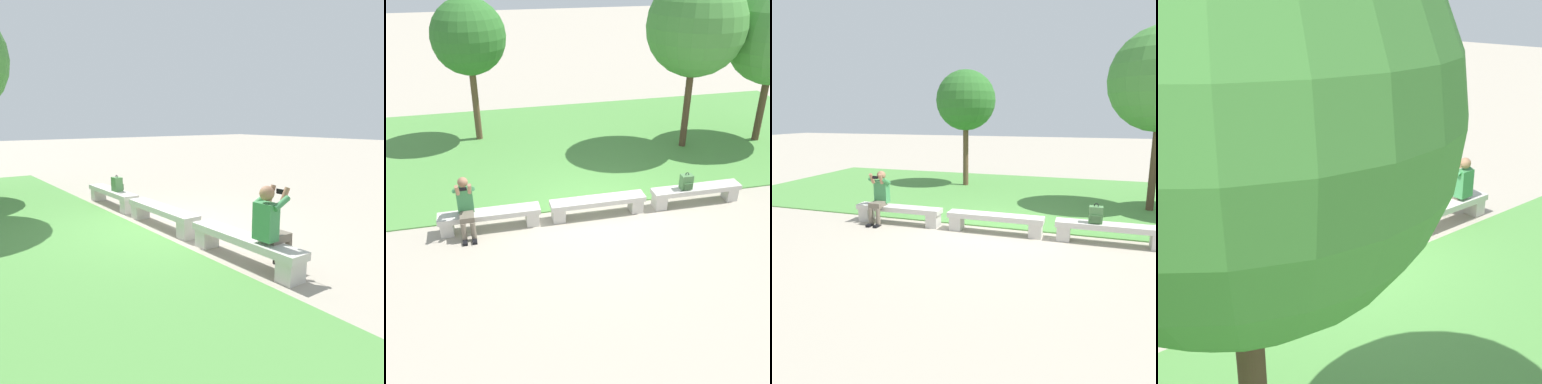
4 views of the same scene
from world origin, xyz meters
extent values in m
plane|color=#A89E8C|center=(0.00, 0.00, 0.00)|extent=(80.00, 80.00, 0.00)
cube|color=#518E42|center=(0.00, 4.38, 0.01)|extent=(19.22, 8.00, 0.03)
cube|color=beige|center=(-2.49, 0.00, 0.39)|extent=(2.24, 0.40, 0.12)
cube|color=beige|center=(-3.43, 0.00, 0.17)|extent=(0.28, 0.34, 0.33)
cube|color=beige|center=(-1.55, 0.00, 0.17)|extent=(0.28, 0.34, 0.33)
cube|color=beige|center=(0.00, 0.00, 0.39)|extent=(2.24, 0.40, 0.12)
cube|color=beige|center=(-0.94, 0.00, 0.17)|extent=(0.28, 0.34, 0.33)
cube|color=beige|center=(0.94, 0.00, 0.17)|extent=(0.28, 0.34, 0.33)
cube|color=beige|center=(2.49, 0.00, 0.39)|extent=(2.24, 0.40, 0.12)
cube|color=beige|center=(1.55, 0.00, 0.17)|extent=(0.28, 0.34, 0.33)
cube|color=beige|center=(3.43, 0.00, 0.17)|extent=(0.28, 0.34, 0.33)
cube|color=black|center=(-3.07, -0.45, 0.03)|extent=(0.10, 0.24, 0.06)
cylinder|color=#6B6051|center=(-3.07, -0.38, 0.24)|extent=(0.11, 0.11, 0.42)
cube|color=black|center=(-2.87, -0.45, 0.03)|extent=(0.10, 0.24, 0.06)
cylinder|color=#6B6051|center=(-2.87, -0.38, 0.24)|extent=(0.11, 0.11, 0.42)
cube|color=#6B6051|center=(-2.97, -0.19, 0.51)|extent=(0.31, 0.43, 0.12)
cube|color=#3D894C|center=(-2.97, 0.04, 0.79)|extent=(0.34, 0.23, 0.56)
sphere|color=#9E7051|center=(-2.97, 0.04, 1.21)|extent=(0.22, 0.22, 0.22)
cylinder|color=#3D894C|center=(-3.16, -0.06, 1.08)|extent=(0.10, 0.31, 0.21)
cylinder|color=#9E7051|center=(-3.10, -0.20, 1.16)|extent=(0.10, 0.19, 0.27)
cylinder|color=#3D894C|center=(-2.78, -0.06, 1.08)|extent=(0.10, 0.31, 0.21)
cylinder|color=#9E7051|center=(-2.85, -0.20, 1.16)|extent=(0.10, 0.19, 0.27)
cube|color=black|center=(-2.97, -0.26, 1.20)|extent=(0.15, 0.01, 0.08)
cube|color=#4C7F47|center=(2.19, -0.01, 0.63)|extent=(0.28, 0.20, 0.36)
cube|color=#395F35|center=(2.19, -0.12, 0.56)|extent=(0.20, 0.06, 0.16)
torus|color=black|center=(2.19, -0.01, 0.83)|extent=(0.10, 0.02, 0.10)
cylinder|color=brown|center=(-2.51, 5.49, 1.29)|extent=(0.21, 0.21, 2.57)
sphere|color=#2D6B28|center=(-2.51, 5.49, 3.24)|extent=(2.23, 2.23, 2.23)
cylinder|color=#4C3826|center=(6.28, 3.33, 1.22)|extent=(0.22, 0.22, 2.44)
cylinder|color=#4C3826|center=(3.73, 3.40, 1.40)|extent=(0.21, 0.21, 2.79)
sphere|color=#428438|center=(3.73, 3.40, 3.64)|extent=(2.81, 2.81, 2.81)
camera|label=1|loc=(-6.60, 4.04, 2.24)|focal=35.00mm
camera|label=2|loc=(-2.54, -8.70, 5.58)|focal=42.00mm
camera|label=3|loc=(1.95, -8.16, 2.70)|focal=35.00mm
camera|label=4|loc=(5.23, 6.30, 4.28)|focal=50.00mm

